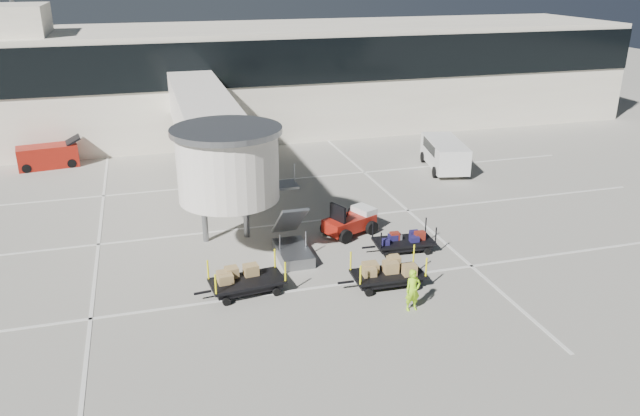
{
  "coord_description": "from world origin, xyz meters",
  "views": [
    {
      "loc": [
        -7.31,
        -19.95,
        12.42
      ],
      "look_at": [
        0.09,
        5.77,
        2.0
      ],
      "focal_mm": 35.0,
      "sensor_mm": 36.0,
      "label": 1
    }
  ],
  "objects_px": {
    "box_cart_near": "(386,274)",
    "belt_loader": "(49,156)",
    "baggage_tug": "(350,222)",
    "ground_worker": "(413,290)",
    "minivan": "(444,152)",
    "box_cart_far": "(244,281)",
    "suitcase_cart": "(403,242)"
  },
  "relations": [
    {
      "from": "belt_loader",
      "to": "baggage_tug",
      "type": "bearing_deg",
      "value": -54.04
    },
    {
      "from": "ground_worker",
      "to": "minivan",
      "type": "relative_size",
      "value": 0.32
    },
    {
      "from": "suitcase_cart",
      "to": "box_cart_near",
      "type": "height_order",
      "value": "box_cart_near"
    },
    {
      "from": "baggage_tug",
      "to": "belt_loader",
      "type": "height_order",
      "value": "belt_loader"
    },
    {
      "from": "suitcase_cart",
      "to": "minivan",
      "type": "height_order",
      "value": "minivan"
    },
    {
      "from": "ground_worker",
      "to": "minivan",
      "type": "xyz_separation_m",
      "value": [
        9.32,
        16.04,
        0.28
      ]
    },
    {
      "from": "suitcase_cart",
      "to": "belt_loader",
      "type": "relative_size",
      "value": 0.82
    },
    {
      "from": "baggage_tug",
      "to": "box_cart_far",
      "type": "bearing_deg",
      "value": -166.17
    },
    {
      "from": "box_cart_near",
      "to": "box_cart_far",
      "type": "relative_size",
      "value": 0.98
    },
    {
      "from": "box_cart_near",
      "to": "belt_loader",
      "type": "distance_m",
      "value": 26.32
    },
    {
      "from": "box_cart_far",
      "to": "ground_worker",
      "type": "relative_size",
      "value": 2.17
    },
    {
      "from": "box_cart_far",
      "to": "minivan",
      "type": "relative_size",
      "value": 0.7
    },
    {
      "from": "ground_worker",
      "to": "minivan",
      "type": "distance_m",
      "value": 18.56
    },
    {
      "from": "baggage_tug",
      "to": "ground_worker",
      "type": "distance_m",
      "value": 7.61
    },
    {
      "from": "baggage_tug",
      "to": "box_cart_near",
      "type": "xyz_separation_m",
      "value": [
        -0.31,
        -5.52,
        -0.08
      ]
    },
    {
      "from": "baggage_tug",
      "to": "box_cart_far",
      "type": "relative_size",
      "value": 0.78
    },
    {
      "from": "box_cart_far",
      "to": "baggage_tug",
      "type": "bearing_deg",
      "value": 30.7
    },
    {
      "from": "box_cart_near",
      "to": "box_cart_far",
      "type": "xyz_separation_m",
      "value": [
        -5.75,
        1.0,
        0.01
      ]
    },
    {
      "from": "baggage_tug",
      "to": "box_cart_far",
      "type": "distance_m",
      "value": 7.56
    },
    {
      "from": "minivan",
      "to": "box_cart_far",
      "type": "bearing_deg",
      "value": -127.96
    },
    {
      "from": "suitcase_cart",
      "to": "box_cart_near",
      "type": "bearing_deg",
      "value": -121.48
    },
    {
      "from": "box_cart_near",
      "to": "belt_loader",
      "type": "height_order",
      "value": "belt_loader"
    },
    {
      "from": "box_cart_near",
      "to": "minivan",
      "type": "bearing_deg",
      "value": 57.26
    },
    {
      "from": "baggage_tug",
      "to": "minivan",
      "type": "height_order",
      "value": "minivan"
    },
    {
      "from": "minivan",
      "to": "ground_worker",
      "type": "bearing_deg",
      "value": -108.34
    },
    {
      "from": "suitcase_cart",
      "to": "box_cart_near",
      "type": "relative_size",
      "value": 0.94
    },
    {
      "from": "box_cart_near",
      "to": "belt_loader",
      "type": "relative_size",
      "value": 0.87
    },
    {
      "from": "box_cart_near",
      "to": "ground_worker",
      "type": "xyz_separation_m",
      "value": [
        0.26,
        -2.09,
        0.31
      ]
    },
    {
      "from": "baggage_tug",
      "to": "belt_loader",
      "type": "bearing_deg",
      "value": 111.46
    },
    {
      "from": "baggage_tug",
      "to": "ground_worker",
      "type": "bearing_deg",
      "value": -113.33
    },
    {
      "from": "baggage_tug",
      "to": "minivan",
      "type": "xyz_separation_m",
      "value": [
        9.26,
        8.44,
        0.51
      ]
    },
    {
      "from": "suitcase_cart",
      "to": "baggage_tug",
      "type": "bearing_deg",
      "value": 126.76
    }
  ]
}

